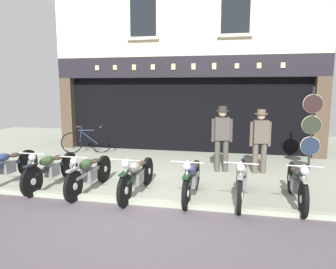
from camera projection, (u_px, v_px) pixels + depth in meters
The scene contains 15 objects.
ground at pixel (124, 230), 5.08m from camera, with size 21.27×22.00×0.18m.
shop_facade at pixel (191, 102), 12.56m from camera, with size 9.57×4.42×6.08m.
motorcycle_far_left at pixel (7, 166), 7.35m from camera, with size 0.62×2.06×0.93m.
motorcycle_left at pixel (52, 168), 7.13m from camera, with size 0.62×2.07×0.92m.
motorcycle_center_left at pixel (89, 172), 6.81m from camera, with size 0.62×2.02×0.92m.
motorcycle_center at pixel (137, 175), 6.59m from camera, with size 0.62×2.08×0.92m.
motorcycle_center_right at pixel (191, 178), 6.41m from camera, with size 0.62×1.97×0.91m.
motorcycle_right at pixel (241, 180), 6.25m from camera, with size 0.62×2.07×0.94m.
motorcycle_far_right at pixel (297, 183), 6.05m from camera, with size 0.62×1.98×0.92m.
salesman_left at pixel (222, 135), 8.34m from camera, with size 0.56×0.37×1.77m.
shopkeeper_center at pixel (260, 138), 8.18m from camera, with size 0.55×0.35×1.70m.
tyre_sign_pole at pixel (311, 126), 8.36m from camera, with size 0.52×0.06×2.29m.
advert_board_near at pixel (143, 102), 11.31m from camera, with size 0.84×0.03×1.06m.
advert_board_far at pixel (110, 103), 11.57m from camera, with size 0.80×0.03×1.08m.
leaning_bicycle at pixel (86, 142), 10.86m from camera, with size 1.70×0.64×0.96m.
Camera 1 is at (1.70, -5.52, 2.27)m, focal length 33.31 mm.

